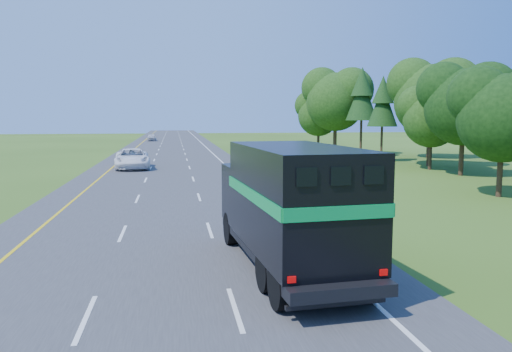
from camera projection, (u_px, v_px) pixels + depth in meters
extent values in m
cube|color=#38383A|center=(170.00, 165.00, 50.62)|extent=(15.00, 260.00, 0.04)
cube|color=yellow|center=(115.00, 166.00, 49.73)|extent=(0.15, 260.00, 0.01)
cube|color=white|center=(224.00, 164.00, 51.51)|extent=(0.15, 260.00, 0.01)
cylinder|color=black|center=(231.00, 228.00, 19.11)|extent=(0.48, 1.26, 1.24)
cylinder|color=black|center=(290.00, 225.00, 19.66)|extent=(0.48, 1.26, 1.24)
cylinder|color=black|center=(267.00, 270.00, 13.90)|extent=(0.48, 1.26, 1.24)
cylinder|color=black|center=(345.00, 264.00, 14.45)|extent=(0.48, 1.26, 1.24)
cylinder|color=black|center=(281.00, 286.00, 12.60)|extent=(0.48, 1.26, 1.24)
cylinder|color=black|center=(366.00, 279.00, 13.15)|extent=(0.48, 1.26, 1.24)
cube|color=black|center=(288.00, 247.00, 15.90)|extent=(3.34, 9.16, 0.31)
cube|color=black|center=(262.00, 193.00, 19.11)|extent=(2.89, 2.22, 2.13)
cube|color=black|center=(255.00, 175.00, 20.04)|extent=(2.47, 0.25, 0.67)
cube|color=black|center=(296.00, 198.00, 14.94)|extent=(3.27, 6.70, 3.09)
cube|color=#078B3A|center=(340.00, 213.00, 11.75)|extent=(2.80, 0.25, 0.34)
cube|color=#078B3A|center=(250.00, 194.00, 14.59)|extent=(0.52, 6.50, 0.34)
cube|color=#078B3A|center=(341.00, 191.00, 15.25)|extent=(0.52, 6.50, 0.34)
cube|color=black|center=(307.00, 177.00, 11.45)|extent=(0.51, 0.08, 0.45)
cube|color=black|center=(341.00, 176.00, 11.65)|extent=(0.51, 0.08, 0.45)
cube|color=black|center=(374.00, 175.00, 11.84)|extent=(0.51, 0.08, 0.45)
cube|color=black|center=(336.00, 304.00, 12.15)|extent=(2.59, 0.32, 0.11)
cube|color=#B20505|center=(292.00, 280.00, 11.66)|extent=(0.20, 0.06, 0.16)
cube|color=#B20505|center=(384.00, 272.00, 12.21)|extent=(0.20, 0.06, 0.16)
imported|color=white|center=(132.00, 159.00, 47.07)|extent=(3.66, 6.99, 1.88)
imported|color=silver|center=(152.00, 137.00, 100.83)|extent=(2.04, 4.35, 1.44)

